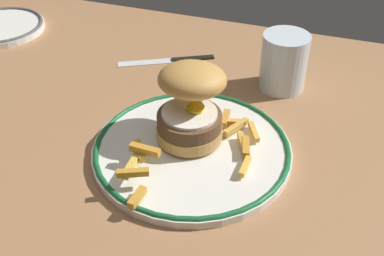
% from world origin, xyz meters
% --- Properties ---
extents(ground_plane, '(1.36, 0.82, 0.04)m').
position_xyz_m(ground_plane, '(0.00, 0.00, -0.02)').
color(ground_plane, '#A06F48').
extents(dinner_plate, '(0.28, 0.28, 0.02)m').
position_xyz_m(dinner_plate, '(0.03, -0.03, 0.01)').
color(dinner_plate, white).
rests_on(dinner_plate, ground_plane).
extents(burger, '(0.11, 0.12, 0.11)m').
position_xyz_m(burger, '(0.02, -0.00, 0.07)').
color(burger, tan).
rests_on(burger, dinner_plate).
extents(fries_pile, '(0.16, 0.25, 0.03)m').
position_xyz_m(fries_pile, '(0.03, -0.04, 0.03)').
color(fries_pile, yellow).
rests_on(fries_pile, dinner_plate).
extents(water_glass, '(0.08, 0.08, 0.10)m').
position_xyz_m(water_glass, '(0.12, 0.19, 0.04)').
color(water_glass, silver).
rests_on(water_glass, ground_plane).
extents(side_plate, '(0.18, 0.18, 0.02)m').
position_xyz_m(side_plate, '(-0.47, 0.21, 0.01)').
color(side_plate, white).
rests_on(side_plate, ground_plane).
extents(knife, '(0.17, 0.10, 0.01)m').
position_xyz_m(knife, '(-0.09, 0.21, 0.00)').
color(knife, black).
rests_on(knife, ground_plane).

